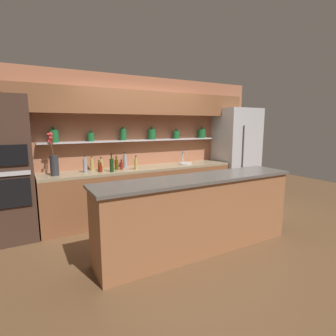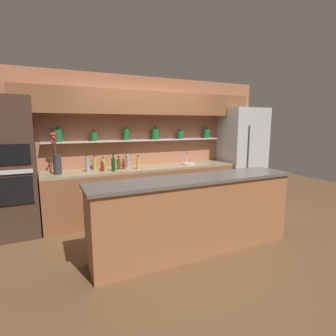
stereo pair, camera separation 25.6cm
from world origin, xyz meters
TOP-DOWN VIEW (x-y plane):
  - ground_plane at (0.00, 0.00)m, footprint 12.00×12.00m
  - back_wall_unit at (-0.00, 1.53)m, footprint 5.20×0.44m
  - back_counter_unit at (-0.09, 1.24)m, footprint 3.57×0.62m
  - island_counter at (0.00, -0.38)m, footprint 2.86×0.61m
  - refrigerator at (2.16, 1.20)m, footprint 0.88×0.73m
  - oven_tower at (-2.25, 1.24)m, footprint 0.71×0.64m
  - flower_vase at (-1.60, 1.22)m, footprint 0.14×0.16m
  - sink_fixture at (0.84, 1.25)m, footprint 0.27×0.27m
  - bottle_spirit_0 at (-0.28, 1.12)m, footprint 0.06×0.06m
  - bottle_spirit_1 at (-0.98, 1.40)m, footprint 0.07×0.07m
  - bottle_spirit_2 at (-0.86, 1.25)m, footprint 0.07×0.07m
  - bottle_wine_3 at (-0.72, 1.09)m, footprint 0.07×0.07m
  - bottle_oil_4 at (-0.59, 1.26)m, footprint 0.06×0.06m
  - bottle_sauce_5 at (-0.89, 1.17)m, footprint 0.06×0.06m
  - bottle_spirit_6 at (-1.12, 1.25)m, footprint 0.07×0.07m
  - bottle_sauce_7 at (-0.50, 1.24)m, footprint 0.05×0.05m
  - bottle_spirit_8 at (-0.39, 1.39)m, footprint 0.08×0.08m
  - bottle_sauce_9 at (-0.87, 1.35)m, footprint 0.05×0.05m

SIDE VIEW (x-z plane):
  - ground_plane at x=0.00m, z-range 0.00..0.00m
  - back_counter_unit at x=-0.09m, z-range 0.00..0.92m
  - island_counter at x=0.00m, z-range 0.00..1.02m
  - sink_fixture at x=0.84m, z-range 0.82..1.07m
  - bottle_sauce_5 at x=-0.89m, z-range 0.90..1.06m
  - bottle_sauce_9 at x=-0.87m, z-range 0.91..1.08m
  - bottle_sauce_7 at x=-0.50m, z-range 0.91..1.08m
  - bottle_oil_4 at x=-0.59m, z-range 0.90..1.13m
  - bottle_spirit_2 at x=-0.86m, z-range 0.90..1.13m
  - bottle_spirit_1 at x=-0.98m, z-range 0.90..1.14m
  - bottle_spirit_0 at x=-0.28m, z-range 0.90..1.14m
  - refrigerator at x=2.16m, z-range 0.00..2.05m
  - bottle_wine_3 at x=-0.72m, z-range 0.88..1.20m
  - bottle_spirit_8 at x=-0.39m, z-range 0.90..1.18m
  - bottle_spirit_6 at x=-1.12m, z-range 0.90..1.18m
  - oven_tower at x=-2.25m, z-range 0.00..2.11m
  - flower_vase at x=-1.60m, z-range 0.80..1.47m
  - back_wall_unit at x=0.00m, z-range 0.25..2.85m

